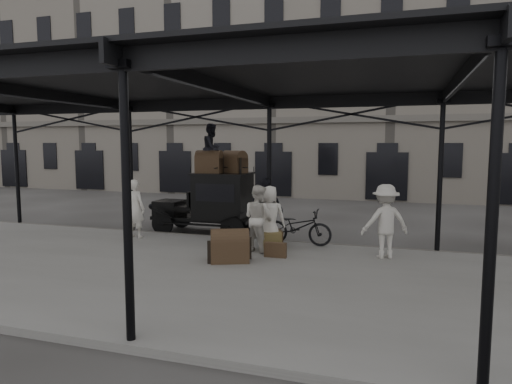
% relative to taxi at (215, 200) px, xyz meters
% --- Properties ---
extents(ground, '(120.00, 120.00, 0.00)m').
position_rel_taxi_xyz_m(ground, '(2.28, -2.97, -1.20)').
color(ground, '#383533').
rests_on(ground, ground).
extents(platform, '(28.00, 8.00, 0.15)m').
position_rel_taxi_xyz_m(platform, '(2.28, -4.97, -1.13)').
color(platform, slate).
rests_on(platform, ground).
extents(canopy, '(22.50, 9.00, 4.74)m').
position_rel_taxi_xyz_m(canopy, '(2.28, -4.69, 3.39)').
color(canopy, black).
rests_on(canopy, ground).
extents(building_frontage, '(64.00, 8.00, 14.00)m').
position_rel_taxi_xyz_m(building_frontage, '(2.28, 15.03, 5.80)').
color(building_frontage, slate).
rests_on(building_frontage, ground).
extents(taxi, '(3.65, 1.55, 2.18)m').
position_rel_taxi_xyz_m(taxi, '(0.00, 0.00, 0.00)').
color(taxi, black).
rests_on(taxi, ground).
extents(porter_left, '(0.75, 0.56, 1.90)m').
position_rel_taxi_xyz_m(porter_left, '(-1.92, -2.01, -0.10)').
color(porter_left, silver).
rests_on(porter_left, platform).
extents(porter_midleft, '(1.14, 1.06, 1.89)m').
position_rel_taxi_xyz_m(porter_midleft, '(2.42, -2.56, -0.11)').
color(porter_midleft, beige).
rests_on(porter_midleft, platform).
extents(porter_centre, '(0.98, 0.72, 1.83)m').
position_rel_taxi_xyz_m(porter_centre, '(2.62, -2.09, -0.14)').
color(porter_centre, silver).
rests_on(porter_centre, platform).
extents(porter_official, '(1.21, 0.65, 1.97)m').
position_rel_taxi_xyz_m(porter_official, '(2.23, -1.17, -0.07)').
color(porter_official, black).
rests_on(porter_official, platform).
extents(porter_right, '(1.47, 1.19, 1.98)m').
position_rel_taxi_xyz_m(porter_right, '(5.87, -2.28, -0.06)').
color(porter_right, beige).
rests_on(porter_right, platform).
extents(bicycle, '(2.09, 0.80, 1.08)m').
position_rel_taxi_xyz_m(bicycle, '(3.31, -1.41, -0.51)').
color(bicycle, black).
rests_on(bicycle, platform).
extents(porter_roof, '(0.73, 0.89, 1.70)m').
position_rel_taxi_xyz_m(porter_roof, '(-0.03, -0.10, 1.82)').
color(porter_roof, black).
rests_on(porter_roof, taxi).
extents(steamer_trunk_roof_near, '(0.91, 0.59, 0.64)m').
position_rel_taxi_xyz_m(steamer_trunk_roof_near, '(-0.08, -0.25, 1.30)').
color(steamer_trunk_roof_near, '#493421').
rests_on(steamer_trunk_roof_near, taxi).
extents(steamer_trunk_roof_far, '(1.02, 0.87, 0.64)m').
position_rel_taxi_xyz_m(steamer_trunk_roof_far, '(0.67, 0.20, 1.29)').
color(steamer_trunk_roof_far, '#493421').
rests_on(steamer_trunk_roof_far, taxi).
extents(steamer_trunk_platform, '(1.14, 0.94, 0.72)m').
position_rel_taxi_xyz_m(steamer_trunk_platform, '(2.07, -3.91, -0.69)').
color(steamer_trunk_platform, '#493421').
rests_on(steamer_trunk_platform, platform).
extents(wicker_hamper, '(0.72, 0.64, 0.50)m').
position_rel_taxi_xyz_m(wicker_hamper, '(2.70, -2.25, -0.80)').
color(wicker_hamper, olive).
rests_on(wicker_hamper, platform).
extents(suitcase_upright, '(0.38, 0.61, 0.45)m').
position_rel_taxi_xyz_m(suitcase_upright, '(2.80, -1.67, -0.83)').
color(suitcase_upright, '#493421').
rests_on(suitcase_upright, platform).
extents(suitcase_flat, '(0.60, 0.17, 0.40)m').
position_rel_taxi_xyz_m(suitcase_flat, '(3.08, -3.12, -0.85)').
color(suitcase_flat, '#493421').
rests_on(suitcase_flat, platform).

